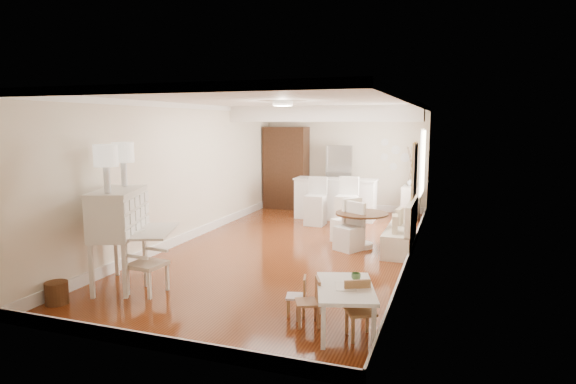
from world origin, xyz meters
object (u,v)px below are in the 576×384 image
Objects in this scene: secretary_bureau at (119,238)px; slip_chair_far at (346,220)px; bar_stool_left at (315,201)px; sideboard at (411,202)px; kids_chair_b at (296,296)px; pantry_cabinet at (286,168)px; slip_chair_near at (349,227)px; wicker_basket at (57,293)px; fridge at (352,179)px; kids_chair_c at (361,310)px; bar_stool_right at (347,202)px; dining_table at (361,230)px; breakfast_counter at (335,199)px; gustavian_armchair at (147,263)px; kids_chair_a at (308,302)px; kids_table at (345,309)px.

slip_chair_far is at bearing 34.79° from secretary_bureau.
bar_stool_left is 1.29× the size of sideboard.
pantry_cabinet is (-2.72, 7.27, 0.89)m from kids_chair_b.
slip_chair_near is 0.60m from slip_chair_far.
wicker_basket is at bearing -98.18° from slip_chair_near.
fridge is at bearing 130.79° from slip_chair_near.
slip_chair_far is at bearing 57.50° from wicker_basket.
kids_chair_c is 7.21m from sideboard.
pantry_cabinet is (-2.16, 1.86, 0.57)m from bar_stool_right.
fridge is 1.72m from sideboard.
bar_stool_right reaches higher than wicker_basket.
fridge is (-0.96, 3.63, 0.56)m from dining_table.
secretary_bureau is 0.71× the size of breakfast_counter.
gustavian_armchair is 4.33m from slip_chair_far.
slip_chair_near is at bearing 52.19° from wicker_basket.
slip_chair_near is 4.81m from pantry_cabinet.
slip_chair_far is at bearing 76.25° from kids_chair_c.
pantry_cabinet reaches higher than kids_chair_a.
gustavian_armchair is at bearing -31.97° from secretary_bureau.
kids_chair_b is at bearing -59.59° from slip_chair_near.
breakfast_counter is (-0.97, 2.86, 0.06)m from slip_chair_near.
breakfast_counter reaches higher than kids_chair_c.
wicker_basket is at bearing -91.91° from kids_chair_b.
wicker_basket is at bearing -106.88° from bar_stool_left.
breakfast_counter reaches higher than slip_chair_near.
slip_chair_far is at bearing -107.30° from sideboard.
secretary_bureau is 2.86m from kids_chair_b.
pantry_cabinet is at bearing 175.03° from sideboard.
secretary_bureau is at bearing -105.84° from fridge.
kids_table is 0.72m from kids_chair_b.
kids_chair_a is 0.26× the size of pantry_cabinet.
slip_chair_near is at bearing 28.14° from secretary_bureau.
kids_chair_c is 0.64× the size of dining_table.
dining_table is 0.35m from slip_chair_near.
slip_chair_far reaches higher than dining_table.
pantry_cabinet reaches higher than bar_stool_left.
secretary_bureau reaches higher than kids_chair_c.
sideboard is at bearing 159.21° from kids_chair_b.
slip_chair_near is at bearing 160.11° from kids_chair_a.
dining_table is at bearing -49.79° from bar_stool_left.
kids_table is 1.66× the size of kids_chair_c.
slip_chair_far is 1.54m from bar_stool_right.
kids_chair_c is 4.42m from slip_chair_far.
kids_chair_c is (0.21, -0.13, 0.05)m from kids_table.
fridge reaches higher than wicker_basket.
kids_chair_a is 0.68m from kids_chair_c.
kids_chair_c reaches higher than wicker_basket.
bar_stool_left is at bearing -141.78° from sideboard.
gustavian_armchair is 4.27m from dining_table.
kids_table is at bearing 53.28° from slip_chair_far.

